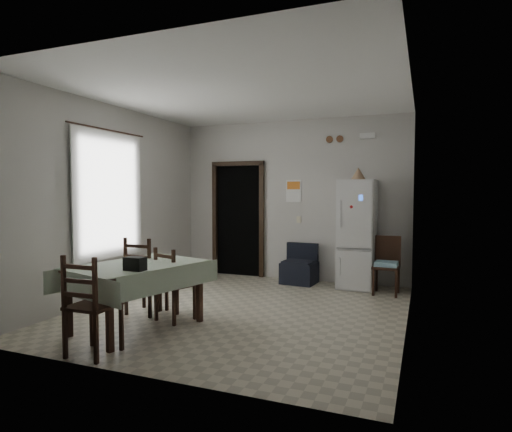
{
  "coord_description": "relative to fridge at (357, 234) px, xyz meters",
  "views": [
    {
      "loc": [
        2.27,
        -5.25,
        1.59
      ],
      "look_at": [
        0.0,
        0.5,
        1.25
      ],
      "focal_mm": 30.0,
      "sensor_mm": 36.0,
      "label": 1
    }
  ],
  "objects": [
    {
      "name": "ground",
      "position": [
        -1.24,
        -1.93,
        -0.9
      ],
      "size": [
        4.5,
        4.5,
        0.0
      ],
      "primitive_type": "plane",
      "color": "#BAB198",
      "rests_on": "ground"
    },
    {
      "name": "ceiling",
      "position": [
        -1.24,
        -1.93,
        2.0
      ],
      "size": [
        4.2,
        4.5,
        0.02
      ],
      "primitive_type": null,
      "color": "white",
      "rests_on": "ground"
    },
    {
      "name": "wall_back",
      "position": [
        -1.24,
        0.32,
        0.55
      ],
      "size": [
        4.2,
        0.02,
        2.9
      ],
      "primitive_type": null,
      "color": "beige",
      "rests_on": "ground"
    },
    {
      "name": "wall_front",
      "position": [
        -1.24,
        -4.18,
        0.55
      ],
      "size": [
        4.2,
        0.02,
        2.9
      ],
      "primitive_type": null,
      "color": "beige",
      "rests_on": "ground"
    },
    {
      "name": "wall_left",
      "position": [
        -3.34,
        -1.93,
        0.55
      ],
      "size": [
        0.02,
        4.5,
        2.9
      ],
      "primitive_type": null,
      "color": "beige",
      "rests_on": "ground"
    },
    {
      "name": "wall_right",
      "position": [
        0.86,
        -1.93,
        0.55
      ],
      "size": [
        0.02,
        4.5,
        2.9
      ],
      "primitive_type": null,
      "color": "beige",
      "rests_on": "ground"
    },
    {
      "name": "doorway",
      "position": [
        -2.29,
        0.52,
        0.16
      ],
      "size": [
        1.06,
        0.52,
        2.22
      ],
      "color": "black",
      "rests_on": "ground"
    },
    {
      "name": "window_recess",
      "position": [
        -3.39,
        -2.13,
        0.65
      ],
      "size": [
        0.1,
        1.2,
        1.6
      ],
      "primitive_type": "cube",
      "color": "silver",
      "rests_on": "ground"
    },
    {
      "name": "curtain",
      "position": [
        -3.28,
        -2.13,
        0.65
      ],
      "size": [
        0.02,
        1.45,
        1.85
      ],
      "primitive_type": "cube",
      "color": "silver",
      "rests_on": "ground"
    },
    {
      "name": "curtain_rod",
      "position": [
        -3.27,
        -2.13,
        1.6
      ],
      "size": [
        0.02,
        1.6,
        0.02
      ],
      "primitive_type": "cylinder",
      "rotation": [
        1.57,
        0.0,
        0.0
      ],
      "color": "black",
      "rests_on": "ground"
    },
    {
      "name": "calendar",
      "position": [
        -1.19,
        0.31,
        0.72
      ],
      "size": [
        0.28,
        0.02,
        0.4
      ],
      "primitive_type": "cube",
      "color": "white",
      "rests_on": "ground"
    },
    {
      "name": "calendar_image",
      "position": [
        -1.19,
        0.3,
        0.82
      ],
      "size": [
        0.24,
        0.01,
        0.14
      ],
      "primitive_type": "cube",
      "color": "orange",
      "rests_on": "ground"
    },
    {
      "name": "light_switch",
      "position": [
        -1.09,
        0.31,
        0.2
      ],
      "size": [
        0.08,
        0.02,
        0.12
      ],
      "primitive_type": "cube",
      "color": "beige",
      "rests_on": "ground"
    },
    {
      "name": "vent_left",
      "position": [
        -0.54,
        0.3,
        1.62
      ],
      "size": [
        0.12,
        0.03,
        0.12
      ],
      "primitive_type": "cylinder",
      "rotation": [
        1.57,
        0.0,
        0.0
      ],
      "color": "brown",
      "rests_on": "ground"
    },
    {
      "name": "vent_right",
      "position": [
        -0.36,
        0.3,
        1.62
      ],
      "size": [
        0.12,
        0.03,
        0.12
      ],
      "primitive_type": "cylinder",
      "rotation": [
        1.57,
        0.0,
        0.0
      ],
      "color": "brown",
      "rests_on": "ground"
    },
    {
      "name": "emergency_light",
      "position": [
        0.11,
        0.28,
        1.65
      ],
      "size": [
        0.25,
        0.07,
        0.09
      ],
      "primitive_type": "cube",
      "color": "white",
      "rests_on": "ground"
    },
    {
      "name": "fridge",
      "position": [
        0.0,
        0.0,
        0.0
      ],
      "size": [
        0.6,
        0.6,
        1.8
      ],
      "primitive_type": null,
      "rotation": [
        0.0,
        0.0,
        -0.03
      ],
      "color": "silver",
      "rests_on": "ground"
    },
    {
      "name": "tan_cone",
      "position": [
        0.01,
        -0.01,
        1.0
      ],
      "size": [
        0.27,
        0.27,
        0.2
      ],
      "primitive_type": "cone",
      "rotation": [
        0.0,
        0.0,
        -0.13
      ],
      "color": "tan",
      "rests_on": "fridge"
    },
    {
      "name": "navy_seat",
      "position": [
        -0.99,
        -0.0,
        -0.56
      ],
      "size": [
        0.61,
        0.6,
        0.69
      ],
      "primitive_type": null,
      "rotation": [
        0.0,
        0.0,
        -0.09
      ],
      "color": "black",
      "rests_on": "ground"
    },
    {
      "name": "corner_chair",
      "position": [
        0.5,
        -0.3,
        -0.45
      ],
      "size": [
        0.41,
        0.41,
        0.9
      ],
      "primitive_type": null,
      "rotation": [
        0.0,
        0.0,
        -0.04
      ],
      "color": "black",
      "rests_on": "ground"
    },
    {
      "name": "dining_table",
      "position": [
        -2.06,
        -3.12,
        -0.52
      ],
      "size": [
        1.32,
        1.67,
        0.76
      ],
      "primitive_type": null,
      "rotation": [
        0.0,
        0.0,
        -0.27
      ],
      "color": "#A2B59A",
      "rests_on": "ground"
    },
    {
      "name": "black_bag",
      "position": [
        -1.82,
        -3.46,
        -0.07
      ],
      "size": [
        0.23,
        0.14,
        0.14
      ],
      "primitive_type": "cube",
      "rotation": [
        0.0,
        0.0,
        -0.04
      ],
      "color": "black",
      "rests_on": "dining_table"
    },
    {
      "name": "dining_chair_far_left",
      "position": [
        -2.36,
        -2.52,
        -0.4
      ],
      "size": [
        0.44,
        0.44,
        1.01
      ],
      "primitive_type": null,
      "rotation": [
        0.0,
        0.0,
        3.13
      ],
      "color": "black",
      "rests_on": "ground"
    },
    {
      "name": "dining_chair_far_right",
      "position": [
        -1.83,
        -2.66,
        -0.44
      ],
      "size": [
        0.49,
        0.49,
        0.91
      ],
      "primitive_type": null,
      "rotation": [
        0.0,
        0.0,
        2.84
      ],
      "color": "black",
      "rests_on": "ground"
    },
    {
      "name": "dining_chair_near_head",
      "position": [
        -1.96,
        -3.93,
        -0.4
      ],
      "size": [
        0.44,
        0.44,
        1.0
      ],
      "primitive_type": null,
      "rotation": [
        0.0,
        0.0,
        3.17
      ],
      "color": "black",
      "rests_on": "ground"
    }
  ]
}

